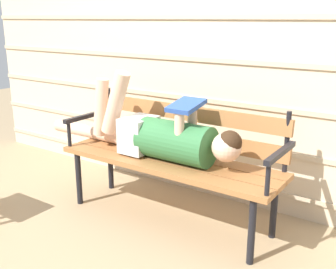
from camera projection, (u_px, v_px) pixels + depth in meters
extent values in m
plane|color=tan|center=(158.00, 226.00, 2.86)|extent=(12.00, 12.00, 0.00)
cube|color=beige|center=(211.00, 38.00, 3.06)|extent=(5.13, 0.06, 2.53)
cube|color=#C1AD8E|center=(205.00, 175.00, 3.34)|extent=(5.13, 0.02, 0.04)
cube|color=#C1AD8E|center=(206.00, 139.00, 3.26)|extent=(5.13, 0.02, 0.04)
cube|color=#C1AD8E|center=(207.00, 101.00, 3.17)|extent=(5.13, 0.02, 0.04)
cube|color=#C1AD8E|center=(208.00, 60.00, 3.08)|extent=(5.13, 0.02, 0.04)
cube|color=#C1AD8E|center=(210.00, 17.00, 2.99)|extent=(5.13, 0.02, 0.04)
cube|color=#9E6638|center=(155.00, 168.00, 2.71)|extent=(1.64, 0.15, 0.04)
cube|color=#9E6638|center=(168.00, 162.00, 2.83)|extent=(1.64, 0.15, 0.04)
cube|color=#9E6638|center=(180.00, 155.00, 2.96)|extent=(1.64, 0.15, 0.04)
cube|color=#9E6638|center=(186.00, 137.00, 2.98)|extent=(1.57, 0.05, 0.11)
cube|color=#9E6638|center=(186.00, 113.00, 2.93)|extent=(1.57, 0.05, 0.11)
cylinder|color=black|center=(109.00, 112.00, 3.37)|extent=(0.03, 0.03, 0.40)
cylinder|color=black|center=(287.00, 142.00, 2.55)|extent=(0.03, 0.03, 0.40)
cylinder|color=black|center=(79.00, 178.00, 3.14)|extent=(0.04, 0.04, 0.43)
cylinder|color=black|center=(252.00, 231.00, 2.36)|extent=(0.04, 0.04, 0.43)
cylinder|color=black|center=(111.00, 165.00, 3.43)|extent=(0.04, 0.04, 0.43)
cylinder|color=black|center=(274.00, 208.00, 2.65)|extent=(0.04, 0.04, 0.43)
cube|color=black|center=(86.00, 116.00, 3.20)|extent=(0.04, 0.44, 0.03)
cylinder|color=black|center=(69.00, 134.00, 3.09)|extent=(0.03, 0.03, 0.20)
cube|color=black|center=(281.00, 153.00, 2.34)|extent=(0.04, 0.44, 0.03)
cylinder|color=black|center=(268.00, 179.00, 2.22)|extent=(0.03, 0.03, 0.20)
cylinder|color=#33703D|center=(176.00, 142.00, 2.75)|extent=(0.52, 0.28, 0.28)
cube|color=silver|center=(139.00, 134.00, 2.93)|extent=(0.20, 0.27, 0.25)
sphere|color=beige|center=(227.00, 147.00, 2.54)|extent=(0.19, 0.19, 0.19)
sphere|color=#382314|center=(230.00, 143.00, 2.52)|extent=(0.16, 0.16, 0.16)
cylinder|color=beige|center=(116.00, 103.00, 2.91)|extent=(0.27, 0.11, 0.48)
cylinder|color=beige|center=(101.00, 107.00, 3.00)|extent=(0.15, 0.09, 0.44)
cylinder|color=beige|center=(94.00, 133.00, 3.28)|extent=(0.86, 0.10, 0.10)
cylinder|color=beige|center=(179.00, 128.00, 2.61)|extent=(0.06, 0.06, 0.25)
cylinder|color=beige|center=(192.00, 123.00, 2.74)|extent=(0.06, 0.06, 0.25)
cube|color=#284C9E|center=(186.00, 105.00, 2.64)|extent=(0.18, 0.25, 0.07)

